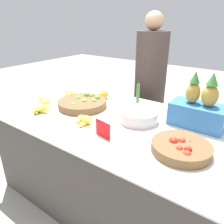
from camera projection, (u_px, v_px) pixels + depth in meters
name	position (u px, v px, depth m)	size (l,w,h in m)	color
ground_plane	(112.00, 193.00, 2.00)	(12.00, 12.00, 0.00)	#A39E93
market_table	(112.00, 158.00, 1.85)	(1.84, 1.05, 0.76)	#4C4742
lime_bowl	(83.00, 103.00, 1.90)	(0.42, 0.42, 0.09)	brown
tomato_basket	(181.00, 148.00, 1.26)	(0.34, 0.34, 0.08)	brown
orange_pile	(103.00, 95.00, 2.08)	(0.09, 0.12, 0.08)	orange
metal_bowl	(138.00, 116.00, 1.64)	(0.30, 0.30, 0.09)	silver
price_sign	(103.00, 129.00, 1.40)	(0.13, 0.03, 0.11)	red
produce_crate	(199.00, 110.00, 1.53)	(0.37, 0.21, 0.40)	#3370B7
veg_bundle	(138.00, 95.00, 1.90)	(0.04, 0.06, 0.20)	#428438
banana_bunch_front_right	(45.00, 100.00, 2.02)	(0.16, 0.12, 0.03)	#EFDB4C
banana_bunch_back_center	(39.00, 109.00, 1.79)	(0.18, 0.17, 0.06)	#EFDB4C
banana_bunch_front_left	(85.00, 120.00, 1.60)	(0.15, 0.18, 0.06)	#EFDB4C
banana_bunch_middle_left	(71.00, 93.00, 2.22)	(0.16, 0.17, 0.04)	#EFDB4C
vendor_person	(149.00, 91.00, 2.47)	(0.34, 0.34, 1.54)	#473833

